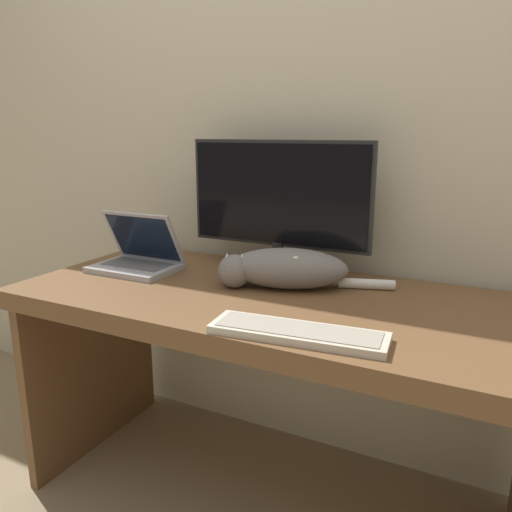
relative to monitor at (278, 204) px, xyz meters
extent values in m
cube|color=beige|center=(0.08, 0.17, 0.32)|extent=(6.40, 0.06, 2.60)
cube|color=brown|center=(0.08, -0.24, -0.27)|extent=(1.58, 0.71, 0.06)
cube|color=brown|center=(-0.67, -0.24, -0.64)|extent=(0.04, 0.65, 0.68)
cylinder|color=#282828|center=(0.00, 0.00, -0.23)|extent=(0.21, 0.21, 0.02)
cylinder|color=#282828|center=(0.00, 0.00, -0.18)|extent=(0.04, 0.04, 0.09)
cube|color=#282828|center=(0.00, 0.00, 0.03)|extent=(0.65, 0.02, 0.36)
cube|color=black|center=(0.00, -0.01, 0.03)|extent=(0.63, 0.01, 0.34)
cube|color=#B7B7BC|center=(-0.46, -0.22, -0.23)|extent=(0.29, 0.21, 0.02)
cube|color=slate|center=(-0.46, -0.21, -0.22)|extent=(0.24, 0.12, 0.00)
cube|color=#B7B7BC|center=(-0.46, -0.16, -0.13)|extent=(0.29, 0.10, 0.19)
cube|color=black|center=(-0.46, -0.17, -0.13)|extent=(0.26, 0.09, 0.16)
cube|color=beige|center=(0.28, -0.51, -0.23)|extent=(0.44, 0.17, 0.02)
cube|color=#ABA393|center=(0.28, -0.51, -0.22)|extent=(0.40, 0.14, 0.00)
ellipsoid|color=gray|center=(0.11, -0.16, -0.18)|extent=(0.41, 0.26, 0.13)
ellipsoid|color=white|center=(0.12, -0.15, -0.14)|extent=(0.20, 0.16, 0.05)
sphere|color=gray|center=(-0.05, -0.23, -0.19)|extent=(0.11, 0.11, 0.11)
cone|color=white|center=(-0.07, -0.23, -0.14)|extent=(0.04, 0.04, 0.03)
cone|color=white|center=(-0.02, -0.22, -0.14)|extent=(0.04, 0.04, 0.03)
cylinder|color=white|center=(0.33, -0.06, -0.23)|extent=(0.17, 0.08, 0.03)
camera|label=1|loc=(0.69, -1.55, 0.24)|focal=35.00mm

